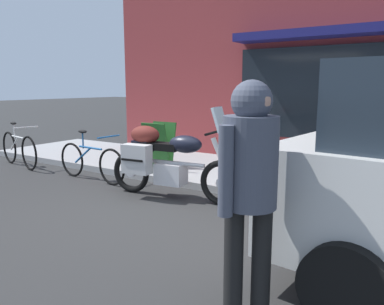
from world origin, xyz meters
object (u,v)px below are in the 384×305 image
Objects in this scene: sandwich_board_sign at (159,145)px; second_bicycle_by_cafe at (19,149)px; pedestrian_walking at (250,175)px; parked_bicycle at (91,161)px; touring_motorcycle at (165,159)px.

second_bicycle_by_cafe is (-2.92, -1.08, -0.18)m from sandwich_board_sign.
parked_bicycle is at bearing 151.16° from pedestrian_walking.
second_bicycle_by_cafe is at bearing 177.89° from touring_motorcycle.
sandwich_board_sign is 0.51× the size of second_bicycle_by_cafe.
second_bicycle_by_cafe reaches higher than parked_bicycle.
touring_motorcycle is 1.63m from sandwich_board_sign.
parked_bicycle is 4.76m from pedestrian_walking.
touring_motorcycle reaches higher than sandwich_board_sign.
touring_motorcycle is 1.27× the size of parked_bicycle.
pedestrian_walking reaches higher than sandwich_board_sign.
parked_bicycle is 1.98× the size of sandwich_board_sign.
sandwich_board_sign is (-1.07, 1.22, -0.05)m from touring_motorcycle.
parked_bicycle is 1.32m from sandwich_board_sign.
second_bicycle_by_cafe is (-3.99, 0.15, -0.23)m from touring_motorcycle.
sandwich_board_sign is at bearing 56.92° from parked_bicycle.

